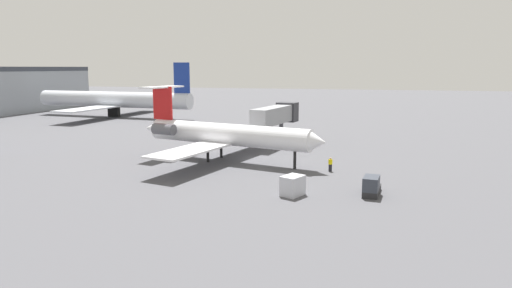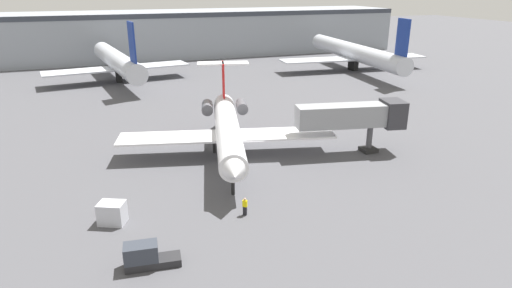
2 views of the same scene
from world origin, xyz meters
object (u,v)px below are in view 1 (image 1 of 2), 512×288
object	(u,v)px
parked_airliner_centre	(114,100)
baggage_tug_lead	(371,187)
ground_crew_marshaller	(330,164)
regional_jet	(222,134)
jet_bridge	(277,115)
cargo_container_uld	(293,186)

from	to	relation	value
parked_airliner_centre	baggage_tug_lead	bearing A→B (deg)	-131.93
ground_crew_marshaller	regional_jet	bearing A→B (deg)	79.42
jet_bridge	parked_airliner_centre	distance (m)	55.32
baggage_tug_lead	parked_airliner_centre	xyz separation A→B (m)	(55.68, 61.99, 3.37)
regional_jet	parked_airliner_centre	size ratio (longest dim) A/B	0.64
regional_jet	ground_crew_marshaller	xyz separation A→B (m)	(-2.67, -14.32, -2.73)
regional_jet	parked_airliner_centre	xyz separation A→B (m)	(43.89, 42.93, 0.62)
parked_airliner_centre	regional_jet	bearing A→B (deg)	-135.63
baggage_tug_lead	regional_jet	bearing A→B (deg)	58.25
ground_crew_marshaller	parked_airliner_centre	size ratio (longest dim) A/B	0.04
regional_jet	jet_bridge	distance (m)	15.58
ground_crew_marshaller	parked_airliner_centre	distance (m)	73.87
regional_jet	parked_airliner_centre	bearing A→B (deg)	44.37
regional_jet	ground_crew_marshaller	distance (m)	14.82
ground_crew_marshaller	parked_airliner_centre	world-z (taller)	parked_airliner_centre
baggage_tug_lead	cargo_container_uld	xyz separation A→B (m)	(-2.00, 7.30, 0.13)
ground_crew_marshaller	parked_airliner_centre	xyz separation A→B (m)	(46.56, 57.25, 3.35)
jet_bridge	regional_jet	bearing A→B (deg)	164.24
baggage_tug_lead	cargo_container_uld	world-z (taller)	cargo_container_uld
ground_crew_marshaller	baggage_tug_lead	bearing A→B (deg)	-152.53
regional_jet	baggage_tug_lead	distance (m)	22.58
ground_crew_marshaller	baggage_tug_lead	distance (m)	10.28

